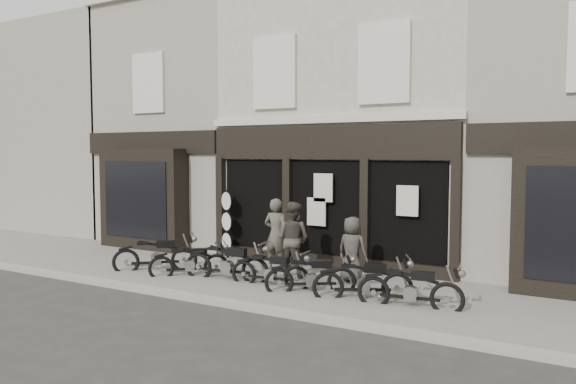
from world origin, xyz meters
The scene contains 17 objects.
ground_plane centered at (0.00, 0.00, 0.00)m, with size 90.00×90.00×0.00m, color #2D2B28.
pavement centered at (0.00, 0.90, 0.06)m, with size 30.00×4.20×0.12m, color slate.
kerb centered at (0.00, -1.25, 0.07)m, with size 30.00×0.25×0.13m, color gray.
central_building centered at (0.00, 5.95, 4.08)m, with size 7.30×6.22×8.34m.
neighbour_left centered at (-6.35, 5.90, 4.04)m, with size 5.60×6.73×8.34m.
filler_left centered at (-14.50, 6.00, 4.10)m, with size 11.00×6.00×8.20m, color gray.
motorcycle_0 centered at (-3.65, 0.36, 0.42)m, with size 1.75×1.69×1.05m.
motorcycle_1 centered at (-2.43, 0.25, 0.38)m, with size 1.63×1.50×0.95m.
motorcycle_2 centered at (-1.36, 0.37, 0.43)m, with size 2.25×0.66×1.08m.
motorcycle_3 centered at (-0.13, 0.38, 0.38)m, with size 2.00×0.55×0.96m.
motorcycle_4 centered at (0.95, 0.35, 0.39)m, with size 1.80×1.33×0.97m.
motorcycle_5 centered at (2.18, 0.38, 0.40)m, with size 1.96×1.22×1.02m.
motorcycle_6 centered at (3.24, 0.23, 0.40)m, with size 2.12×0.63×1.02m.
man_left centered at (-0.87, 1.83, 1.06)m, with size 0.69×0.45×1.88m, color #4A463D.
man_centre centered at (-0.18, 1.48, 1.05)m, with size 0.90×0.70×1.85m, color #3F3832.
man_right centered at (1.36, 1.63, 0.90)m, with size 0.76×0.49×1.55m, color #3A3530.
advert_sign_post centered at (-2.99, 2.57, 1.02)m, with size 0.48×0.33×2.10m.
Camera 1 is at (6.64, -10.48, 3.17)m, focal length 35.00 mm.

